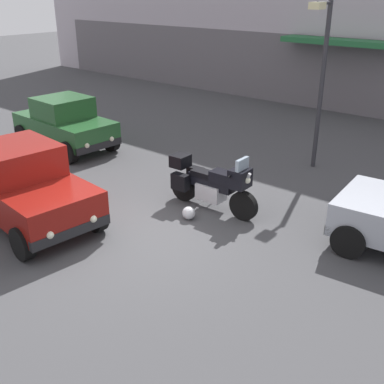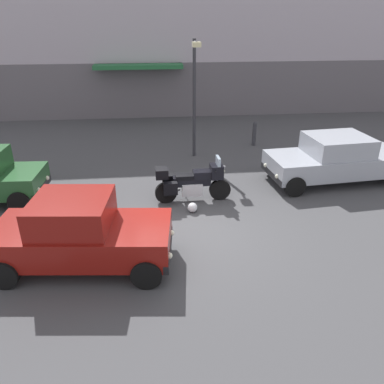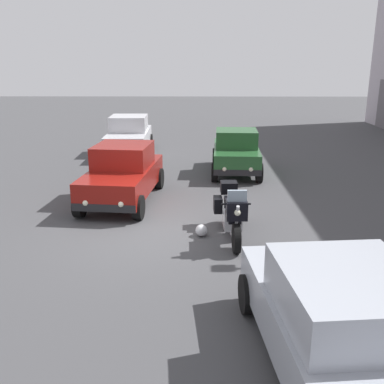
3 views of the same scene
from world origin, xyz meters
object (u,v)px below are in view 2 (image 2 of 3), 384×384
(helmet, at_px, (192,208))
(car_wagon_end, at_px, (80,233))
(bollard_curbside, at_px, (254,133))
(motorcycle, at_px, (192,182))
(car_sedan_far, at_px, (336,159))
(streetlamp_curbside, at_px, (195,88))

(helmet, bearing_deg, car_wagon_end, -140.20)
(car_wagon_end, height_order, bollard_curbside, car_wagon_end)
(motorcycle, distance_m, helmet, 0.85)
(car_sedan_far, height_order, car_wagon_end, car_wagon_end)
(helmet, xyz_separation_m, car_wagon_end, (-2.67, -2.22, 0.67))
(streetlamp_curbside, relative_size, bollard_curbside, 4.20)
(helmet, height_order, streetlamp_curbside, streetlamp_curbside)
(helmet, distance_m, car_wagon_end, 3.54)
(car_wagon_end, height_order, streetlamp_curbside, streetlamp_curbside)
(motorcycle, relative_size, helmet, 8.08)
(car_wagon_end, xyz_separation_m, bollard_curbside, (5.89, 7.95, -0.27))
(car_sedan_far, bearing_deg, motorcycle, 6.58)
(helmet, bearing_deg, car_sedan_far, 19.20)
(motorcycle, height_order, bollard_curbside, motorcycle)
(motorcycle, xyz_separation_m, car_sedan_far, (4.88, 1.01, 0.16))
(car_sedan_far, relative_size, streetlamp_curbside, 1.09)
(car_sedan_far, bearing_deg, bollard_curbside, -72.04)
(car_sedan_far, xyz_separation_m, car_wagon_end, (-7.59, -3.94, 0.03))
(car_sedan_far, bearing_deg, streetlamp_curbside, -37.81)
(motorcycle, bearing_deg, bollard_curbside, 55.93)
(helmet, bearing_deg, motorcycle, 86.02)
(car_sedan_far, height_order, bollard_curbside, car_sedan_far)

